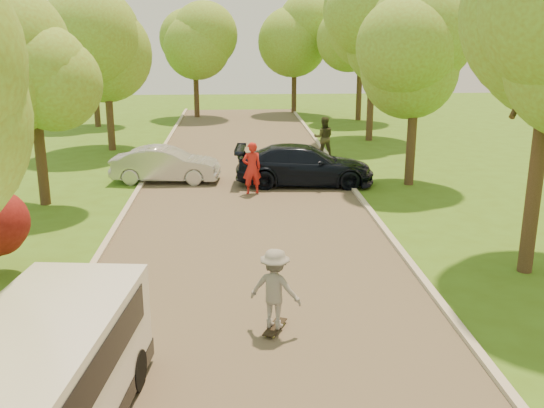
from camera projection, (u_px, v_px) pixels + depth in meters
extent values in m
plane|color=#3D6417|center=(263.00, 396.00, 9.96)|extent=(100.00, 100.00, 0.00)
cube|color=#4C4438|center=(250.00, 237.00, 17.64)|extent=(8.00, 60.00, 0.01)
cube|color=#B2AD9E|center=(109.00, 238.00, 17.39)|extent=(0.18, 60.00, 0.12)
cube|color=#B2AD9E|center=(387.00, 233.00, 17.87)|extent=(0.18, 60.00, 0.12)
cylinder|color=#382619|center=(41.00, 160.00, 20.63)|extent=(0.36, 0.36, 3.15)
sphere|color=olive|center=(32.00, 75.00, 19.85)|extent=(4.20, 4.20, 4.20)
sphere|color=olive|center=(50.00, 55.00, 19.72)|extent=(3.15, 3.15, 3.15)
cylinder|color=#382619|center=(110.00, 112.00, 30.16)|extent=(0.36, 0.36, 3.83)
sphere|color=olive|center=(105.00, 43.00, 29.24)|extent=(4.80, 4.80, 4.80)
sphere|color=olive|center=(119.00, 27.00, 29.09)|extent=(3.60, 3.60, 3.60)
cylinder|color=#382619|center=(533.00, 198.00, 14.64)|extent=(0.36, 0.36, 3.83)
cylinder|color=#382619|center=(411.00, 142.00, 23.32)|extent=(0.36, 0.36, 3.38)
sphere|color=olive|center=(416.00, 62.00, 22.49)|extent=(4.40, 4.40, 4.40)
sphere|color=olive|center=(435.00, 44.00, 22.35)|extent=(3.30, 3.30, 3.30)
cylinder|color=#382619|center=(370.00, 103.00, 32.86)|extent=(0.36, 0.36, 4.05)
sphere|color=olive|center=(373.00, 35.00, 31.88)|extent=(5.20, 5.20, 5.20)
sphere|color=olive|center=(389.00, 19.00, 31.71)|extent=(3.90, 3.90, 3.90)
cylinder|color=#382619|center=(96.00, 98.00, 37.73)|extent=(0.36, 0.36, 3.60)
sphere|color=olive|center=(92.00, 43.00, 36.82)|extent=(5.00, 5.00, 5.00)
sphere|color=olive|center=(103.00, 30.00, 36.66)|extent=(3.75, 3.75, 3.75)
cylinder|color=#382619|center=(359.00, 91.00, 40.63)|extent=(0.36, 0.36, 3.83)
sphere|color=olive|center=(361.00, 39.00, 39.69)|extent=(5.00, 5.00, 5.00)
sphere|color=olive|center=(373.00, 27.00, 39.53)|extent=(3.75, 3.75, 3.75)
cylinder|color=#382619|center=(196.00, 93.00, 41.96)|extent=(0.36, 0.36, 3.38)
sphere|color=olive|center=(195.00, 46.00, 41.10)|extent=(4.80, 4.80, 4.80)
sphere|color=olive|center=(205.00, 35.00, 40.94)|extent=(3.60, 3.60, 3.60)
cylinder|color=#382619|center=(294.00, 88.00, 44.26)|extent=(0.36, 0.36, 3.60)
sphere|color=olive|center=(294.00, 41.00, 43.36)|extent=(5.00, 5.00, 5.00)
sphere|color=olive|center=(305.00, 31.00, 43.19)|extent=(3.75, 3.75, 3.75)
cube|color=white|center=(35.00, 389.00, 8.32)|extent=(2.54, 5.22, 1.73)
cube|color=black|center=(39.00, 352.00, 8.46)|extent=(2.40, 3.76, 0.58)
cylinder|color=black|center=(30.00, 368.00, 10.17)|extent=(0.33, 0.72, 0.69)
cylinder|color=black|center=(134.00, 370.00, 10.08)|extent=(0.33, 0.72, 0.69)
imported|color=#B6B6BB|center=(166.00, 165.00, 24.02)|extent=(4.35, 1.83, 1.40)
imported|color=black|center=(304.00, 165.00, 23.56)|extent=(5.52, 2.60, 1.56)
cube|color=black|center=(275.00, 327.00, 12.10)|extent=(0.56, 0.86, 0.02)
cylinder|color=#BFCC4C|center=(283.00, 323.00, 12.36)|extent=(0.05, 0.07, 0.07)
cylinder|color=#BFCC4C|center=(277.00, 322.00, 12.41)|extent=(0.05, 0.07, 0.07)
cylinder|color=#BFCC4C|center=(273.00, 337.00, 11.82)|extent=(0.05, 0.07, 0.07)
cylinder|color=#BFCC4C|center=(266.00, 335.00, 11.88)|extent=(0.05, 0.07, 0.07)
imported|color=gray|center=(275.00, 289.00, 11.88)|extent=(1.21, 0.99, 1.63)
imported|color=#B41E1B|center=(252.00, 168.00, 22.13)|extent=(0.79, 0.61, 1.93)
imported|color=#30321E|center=(324.00, 137.00, 28.55)|extent=(0.98, 0.78, 1.94)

